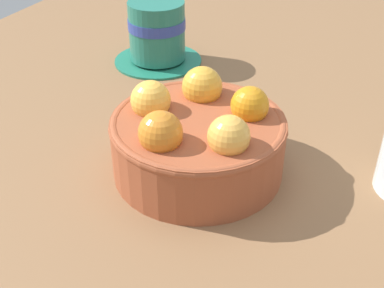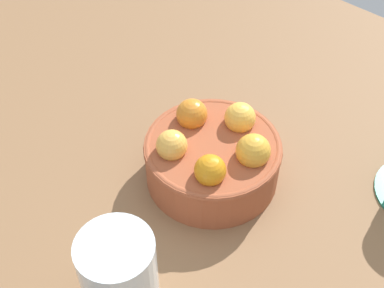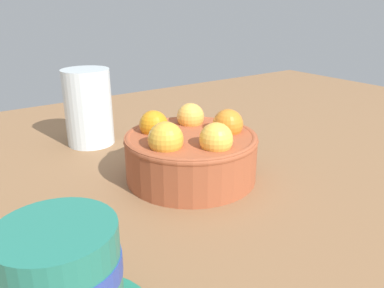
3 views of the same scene
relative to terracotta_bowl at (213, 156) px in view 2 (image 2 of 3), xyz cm
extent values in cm
cube|color=brown|center=(0.01, 0.04, -5.48)|extent=(147.55, 96.19, 3.54)
cylinder|color=#9E4C2D|center=(0.01, 0.04, -0.83)|extent=(16.46, 16.46, 5.76)
torus|color=#9E4C2D|center=(0.01, 0.04, 1.65)|extent=(16.66, 16.66, 1.00)
sphere|color=orange|center=(4.77, -1.36, 2.94)|extent=(3.91, 3.91, 3.91)
sphere|color=#F1AE47|center=(2.81, 4.13, 2.94)|extent=(3.73, 3.73, 3.73)
sphere|color=orange|center=(-3.01, 3.97, 2.94)|extent=(3.64, 3.64, 3.64)
sphere|color=gold|center=(-4.66, -1.63, 2.94)|extent=(4.09, 4.09, 4.09)
sphere|color=#F8B543|center=(0.15, -4.92, 2.94)|extent=(3.88, 3.88, 3.88)
cylinder|color=silver|center=(-5.66, 19.61, 2.18)|extent=(7.24, 7.24, 11.78)
camera|label=1|loc=(36.73, 16.35, 25.99)|focal=47.22mm
camera|label=2|loc=(-27.73, 33.27, 46.39)|focal=48.84mm
camera|label=3|loc=(-25.78, -36.63, 17.67)|focal=35.85mm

